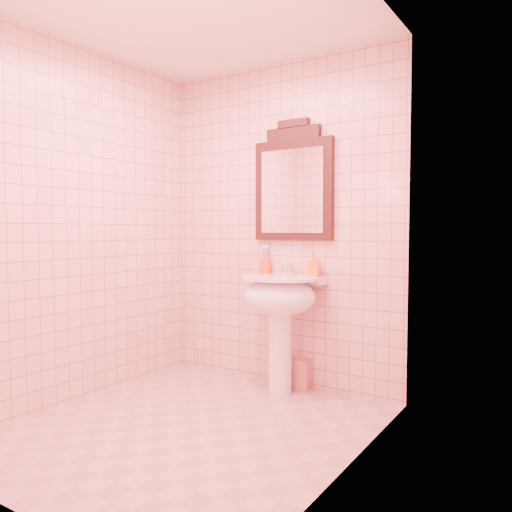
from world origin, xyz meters
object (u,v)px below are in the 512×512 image
Objects in this scene: mirror at (293,185)px; towel at (298,373)px; pedestal_sink at (280,304)px; soap_dispenser at (313,264)px; toothbrush_cup at (265,266)px.

mirror reaches higher than towel.
soap_dispenser is (0.20, 0.15, 0.29)m from pedestal_sink.
towel is (-0.13, 0.02, -0.84)m from soap_dispenser.
pedestal_sink is at bearing -157.18° from soap_dispenser.
mirror reaches higher than soap_dispenser.
mirror is 0.68m from toothbrush_cup.
soap_dispenser reaches higher than pedestal_sink.
mirror is at bearing 90.00° from pedestal_sink.
toothbrush_cup is (-0.24, 0.18, 0.26)m from pedestal_sink.
toothbrush_cup is 0.89× the size of towel.
towel is at bearing 157.34° from soap_dispenser.
soap_dispenser is (0.44, -0.04, 0.03)m from toothbrush_cup.
towel is at bearing 68.25° from pedestal_sink.
soap_dispenser is at bearing -15.06° from mirror.
pedestal_sink is 4.71× the size of soap_dispenser.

